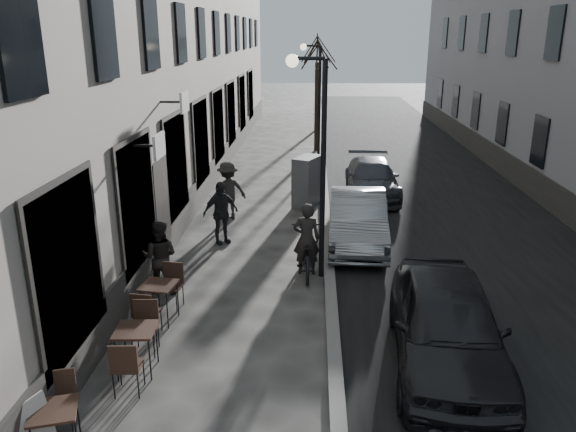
# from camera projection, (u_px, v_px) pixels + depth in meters

# --- Properties ---
(road) EXTENTS (7.30, 60.00, 0.00)m
(road) POSITION_uv_depth(u_px,v_px,m) (414.00, 176.00, 22.69)
(road) COLOR black
(road) RESTS_ON ground
(kerb) EXTENTS (0.25, 60.00, 0.12)m
(kerb) POSITION_uv_depth(u_px,v_px,m) (323.00, 173.00, 22.83)
(kerb) COLOR slate
(kerb) RESTS_ON ground
(streetlamp_near) EXTENTS (0.90, 0.28, 5.09)m
(streetlamp_near) POSITION_uv_depth(u_px,v_px,m) (316.00, 145.00, 12.39)
(streetlamp_near) COLOR black
(streetlamp_near) RESTS_ON ground
(streetlamp_far) EXTENTS (0.90, 0.28, 5.09)m
(streetlamp_far) POSITION_uv_depth(u_px,v_px,m) (315.00, 91.00, 23.79)
(streetlamp_far) COLOR black
(streetlamp_far) RESTS_ON ground
(tree_near) EXTENTS (2.40, 2.40, 5.70)m
(tree_near) POSITION_uv_depth(u_px,v_px,m) (317.00, 52.00, 26.16)
(tree_near) COLOR black
(tree_near) RESTS_ON ground
(tree_far) EXTENTS (2.40, 2.40, 5.70)m
(tree_far) POSITION_uv_depth(u_px,v_px,m) (317.00, 48.00, 31.86)
(tree_far) COLOR black
(tree_far) RESTS_ON ground
(bistro_set_a) EXTENTS (0.83, 1.55, 0.89)m
(bistro_set_a) POSITION_uv_depth(u_px,v_px,m) (56.00, 428.00, 7.55)
(bistro_set_a) COLOR black
(bistro_set_a) RESTS_ON ground
(bistro_set_b) EXTENTS (0.70, 1.64, 0.96)m
(bistro_set_b) POSITION_uv_depth(u_px,v_px,m) (137.00, 346.00, 9.46)
(bistro_set_b) COLOR black
(bistro_set_b) RESTS_ON ground
(bistro_set_c) EXTENTS (0.74, 1.64, 0.95)m
(bistro_set_c) POSITION_uv_depth(u_px,v_px,m) (159.00, 299.00, 11.14)
(bistro_set_c) COLOR black
(bistro_set_c) RESTS_ON ground
(utility_cabinet) EXTENTS (1.01, 1.27, 1.67)m
(utility_cabinet) POSITION_uv_depth(u_px,v_px,m) (307.00, 182.00, 18.51)
(utility_cabinet) COLOR #58585A
(utility_cabinet) RESTS_ON ground
(bicycle) EXTENTS (0.78, 2.07, 1.07)m
(bicycle) POSITION_uv_depth(u_px,v_px,m) (306.00, 252.00, 13.36)
(bicycle) COLOR black
(bicycle) RESTS_ON ground
(cyclist_rider) EXTENTS (0.65, 0.44, 1.76)m
(cyclist_rider) POSITION_uv_depth(u_px,v_px,m) (306.00, 239.00, 13.25)
(cyclist_rider) COLOR black
(cyclist_rider) RESTS_ON ground
(pedestrian_near) EXTENTS (0.83, 0.65, 1.66)m
(pedestrian_near) POSITION_uv_depth(u_px,v_px,m) (160.00, 257.00, 12.32)
(pedestrian_near) COLOR black
(pedestrian_near) RESTS_ON ground
(pedestrian_mid) EXTENTS (1.35, 1.17, 1.81)m
(pedestrian_mid) POSITION_uv_depth(u_px,v_px,m) (228.00, 191.00, 17.17)
(pedestrian_mid) COLOR #2A2725
(pedestrian_mid) RESTS_ON ground
(pedestrian_far) EXTENTS (1.08, 0.92, 1.74)m
(pedestrian_far) POSITION_uv_depth(u_px,v_px,m) (221.00, 213.00, 15.22)
(pedestrian_far) COLOR black
(pedestrian_far) RESTS_ON ground
(car_near) EXTENTS (2.20, 4.66, 1.54)m
(car_near) POSITION_uv_depth(u_px,v_px,m) (447.00, 324.00, 9.59)
(car_near) COLOR black
(car_near) RESTS_ON ground
(car_mid) EXTENTS (1.67, 4.33, 1.41)m
(car_mid) POSITION_uv_depth(u_px,v_px,m) (358.00, 219.00, 15.21)
(car_mid) COLOR gray
(car_mid) RESTS_ON ground
(car_far) EXTENTS (1.78, 4.33, 1.25)m
(car_far) POSITION_uv_depth(u_px,v_px,m) (372.00, 179.00, 19.75)
(car_far) COLOR #393C43
(car_far) RESTS_ON ground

